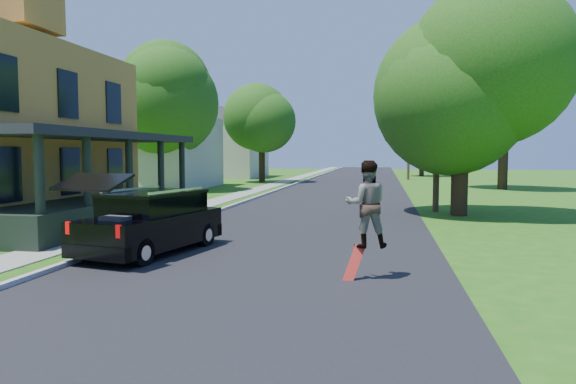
% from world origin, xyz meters
% --- Properties ---
extents(ground, '(140.00, 140.00, 0.00)m').
position_xyz_m(ground, '(0.00, 0.00, 0.00)').
color(ground, '#225B12').
rests_on(ground, ground).
extents(street, '(8.00, 120.00, 0.02)m').
position_xyz_m(street, '(0.00, 20.00, 0.00)').
color(street, black).
rests_on(street, ground).
extents(curb, '(0.15, 120.00, 0.12)m').
position_xyz_m(curb, '(-4.05, 20.00, 0.00)').
color(curb, '#A6A6A1').
rests_on(curb, ground).
extents(sidewalk, '(1.30, 120.00, 0.03)m').
position_xyz_m(sidewalk, '(-5.60, 20.00, 0.00)').
color(sidewalk, gray).
rests_on(sidewalk, ground).
extents(front_walk, '(6.50, 1.20, 0.03)m').
position_xyz_m(front_walk, '(-9.50, 6.00, 0.00)').
color(front_walk, gray).
rests_on(front_walk, ground).
extents(neighbor_house_mid, '(12.78, 12.78, 8.30)m').
position_xyz_m(neighbor_house_mid, '(-13.50, 24.00, 4.19)').
color(neighbor_house_mid, beige).
rests_on(neighbor_house_mid, ground).
extents(neighbor_house_far, '(12.78, 12.78, 8.30)m').
position_xyz_m(neighbor_house_far, '(-13.50, 40.00, 4.19)').
color(neighbor_house_far, beige).
rests_on(neighbor_house_far, ground).
extents(black_suv, '(2.39, 4.50, 1.99)m').
position_xyz_m(black_suv, '(-2.91, 1.50, 0.76)').
color(black_suv, black).
rests_on(black_suv, ground).
extents(skateboarder, '(0.90, 0.76, 1.66)m').
position_xyz_m(skateboarder, '(2.26, -0.12, 1.45)').
color(skateboarder, black).
rests_on(skateboarder, ground).
extents(skateboard, '(0.43, 0.25, 0.76)m').
position_xyz_m(skateboard, '(2.04, -0.30, 0.29)').
color(skateboard, red).
rests_on(skateboard, ground).
extents(tree_left_mid, '(8.32, 8.49, 9.95)m').
position_xyz_m(tree_left_mid, '(-10.44, 20.73, 6.39)').
color(tree_left_mid, black).
rests_on(tree_left_mid, ground).
extents(tree_left_far, '(5.80, 5.59, 8.20)m').
position_xyz_m(tree_left_far, '(-7.42, 31.96, 5.32)').
color(tree_left_far, black).
rests_on(tree_left_far, ground).
extents(tree_right_near, '(6.96, 7.05, 8.75)m').
position_xyz_m(tree_right_near, '(5.47, 10.82, 5.48)').
color(tree_right_near, black).
rests_on(tree_right_near, ground).
extents(tree_right_mid, '(5.86, 5.67, 9.95)m').
position_xyz_m(tree_right_mid, '(10.44, 26.45, 6.85)').
color(tree_right_mid, black).
rests_on(tree_right_mid, ground).
extents(tree_right_far, '(5.62, 5.80, 7.09)m').
position_xyz_m(tree_right_far, '(6.61, 45.93, 4.62)').
color(tree_right_far, black).
rests_on(tree_right_far, ground).
extents(utility_pole_near, '(1.55, 0.48, 10.01)m').
position_xyz_m(utility_pole_near, '(4.74, 11.97, 5.15)').
color(utility_pole_near, '#3E301C').
rests_on(utility_pole_near, ground).
extents(utility_pole_far, '(1.51, 0.26, 9.55)m').
position_xyz_m(utility_pole_far, '(4.88, 38.25, 4.91)').
color(utility_pole_far, '#3E301C').
rests_on(utility_pole_far, ground).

